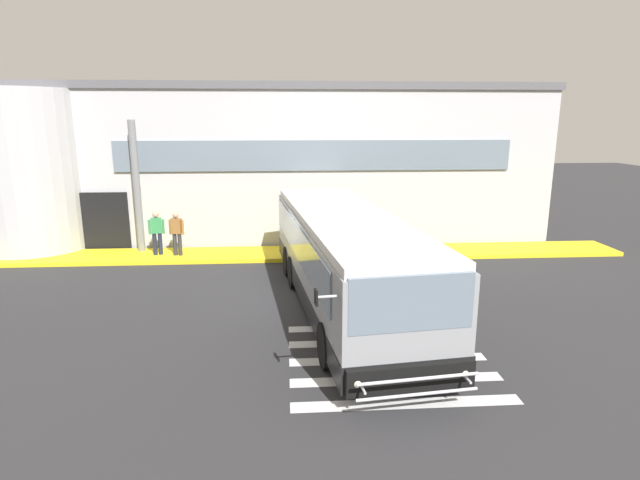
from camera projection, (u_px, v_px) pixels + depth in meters
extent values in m
cube|color=#2B2B2D|center=(295.00, 298.00, 15.27)|extent=(80.00, 90.00, 0.02)
cube|color=silver|center=(407.00, 403.00, 9.57)|extent=(4.40, 0.36, 0.01)
cube|color=silver|center=(397.00, 380.00, 10.45)|extent=(4.40, 0.36, 0.01)
cube|color=silver|center=(388.00, 359.00, 11.32)|extent=(4.40, 0.36, 0.01)
cube|color=silver|center=(381.00, 342.00, 12.19)|extent=(4.40, 0.36, 0.01)
cube|color=silver|center=(374.00, 327.00, 13.07)|extent=(4.40, 0.36, 0.01)
cube|color=#B7B7BC|center=(289.00, 160.00, 26.16)|extent=(21.81, 12.00, 6.34)
cube|color=#56565B|center=(289.00, 93.00, 25.39)|extent=(22.01, 12.20, 0.30)
cylinder|color=#B7B7BC|center=(29.00, 172.00, 20.14)|extent=(4.40, 4.40, 6.34)
cube|color=black|center=(106.00, 222.00, 20.27)|extent=(1.80, 0.16, 2.40)
cube|color=slate|center=(316.00, 155.00, 20.22)|extent=(15.81, 0.10, 1.20)
cube|color=yellow|center=(292.00, 254.00, 19.90)|extent=(25.81, 2.00, 0.15)
cylinder|color=slate|center=(137.00, 187.00, 19.49)|extent=(0.28, 0.28, 5.05)
cube|color=gray|center=(345.00, 259.00, 14.14)|extent=(3.74, 10.64, 2.15)
cube|color=black|center=(345.00, 286.00, 14.32)|extent=(3.78, 10.68, 0.55)
cube|color=silver|center=(345.00, 218.00, 13.86)|extent=(3.61, 10.43, 0.20)
cube|color=slate|center=(411.00, 303.00, 9.07)|extent=(2.35, 0.39, 1.05)
cube|color=slate|center=(387.00, 237.00, 14.54)|extent=(1.10, 9.15, 0.95)
cube|color=slate|center=(297.00, 241.00, 14.08)|extent=(1.10, 9.15, 0.95)
cube|color=black|center=(412.00, 284.00, 8.99)|extent=(2.15, 0.35, 0.28)
cube|color=black|center=(411.00, 378.00, 9.27)|extent=(2.46, 0.48, 0.52)
sphere|color=beige|center=(464.00, 373.00, 9.41)|extent=(0.18, 0.18, 0.18)
sphere|color=beige|center=(357.00, 383.00, 9.05)|extent=(0.18, 0.18, 0.18)
cylinder|color=#B7B7BF|center=(327.00, 297.00, 8.96)|extent=(0.40, 0.10, 0.05)
cube|color=black|center=(316.00, 297.00, 8.92)|extent=(0.06, 0.20, 0.28)
cylinder|color=black|center=(431.00, 337.00, 11.31)|extent=(0.41, 1.03, 1.00)
cylinder|color=black|center=(327.00, 345.00, 10.89)|extent=(0.41, 1.03, 1.00)
cylinder|color=black|center=(366.00, 268.00, 16.48)|extent=(0.41, 1.03, 1.00)
cylinder|color=black|center=(294.00, 272.00, 16.06)|extent=(0.41, 1.03, 1.00)
cylinder|color=black|center=(356.00, 258.00, 17.72)|extent=(0.41, 1.03, 1.00)
cylinder|color=black|center=(289.00, 261.00, 17.31)|extent=(0.41, 1.03, 1.00)
cylinder|color=#B7B7BF|center=(418.00, 394.00, 8.95)|extent=(2.24, 0.32, 0.06)
cylinder|color=#B7B7BF|center=(419.00, 379.00, 8.88)|extent=(2.24, 0.32, 0.06)
cylinder|color=#B7B7BF|center=(465.00, 376.00, 9.28)|extent=(0.11, 0.50, 0.05)
cylinder|color=#B7B7BF|center=(361.00, 386.00, 8.93)|extent=(0.11, 0.50, 0.05)
cylinder|color=#1E2338|center=(160.00, 244.00, 19.40)|extent=(0.15, 0.15, 0.85)
cylinder|color=#1E2338|center=(155.00, 244.00, 19.35)|extent=(0.15, 0.15, 0.85)
cube|color=#338C4C|center=(156.00, 226.00, 19.21)|extent=(0.42, 0.29, 0.58)
sphere|color=tan|center=(155.00, 215.00, 19.11)|extent=(0.23, 0.23, 0.23)
cylinder|color=#338C4C|center=(163.00, 226.00, 19.29)|extent=(0.09, 0.09, 0.55)
cylinder|color=#338C4C|center=(149.00, 227.00, 19.16)|extent=(0.09, 0.09, 0.55)
cylinder|color=#2D2D33|center=(180.00, 244.00, 19.28)|extent=(0.15, 0.15, 0.85)
cylinder|color=#2D2D33|center=(175.00, 244.00, 19.31)|extent=(0.15, 0.15, 0.85)
cube|color=#996633|center=(176.00, 226.00, 19.13)|extent=(0.42, 0.30, 0.58)
sphere|color=tan|center=(176.00, 215.00, 19.03)|extent=(0.23, 0.23, 0.23)
cylinder|color=#996633|center=(183.00, 227.00, 19.10)|extent=(0.09, 0.09, 0.55)
cylinder|color=#996633|center=(170.00, 227.00, 19.18)|extent=(0.09, 0.09, 0.55)
cube|color=maroon|center=(178.00, 226.00, 19.30)|extent=(0.33, 0.24, 0.44)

